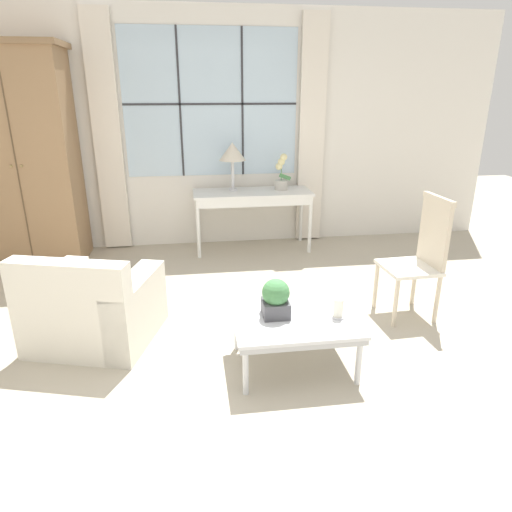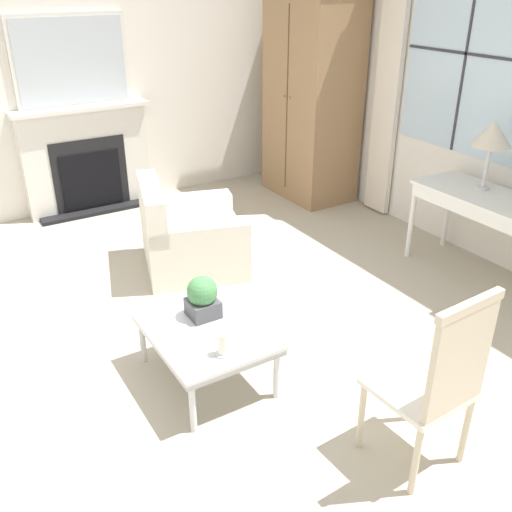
# 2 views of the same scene
# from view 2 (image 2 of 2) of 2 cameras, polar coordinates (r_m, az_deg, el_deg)

# --- Properties ---
(ground_plane) EXTENTS (14.00, 14.00, 0.00)m
(ground_plane) POSITION_cam_2_polar(r_m,az_deg,el_deg) (4.05, -8.13, -9.25)
(ground_plane) COLOR #B2A893
(wall_back_windowed) EXTENTS (7.20, 0.14, 2.80)m
(wall_back_windowed) POSITION_cam_2_polar(r_m,az_deg,el_deg) (5.31, 23.08, 14.30)
(wall_back_windowed) COLOR silver
(wall_back_windowed) RESTS_ON ground_plane
(wall_left) EXTENTS (0.06, 7.20, 2.80)m
(wall_left) POSITION_cam_2_polar(r_m,az_deg,el_deg) (6.43, -15.35, 17.17)
(wall_left) COLOR silver
(wall_left) RESTS_ON ground_plane
(fireplace) EXTENTS (0.34, 1.40, 2.00)m
(fireplace) POSITION_cam_2_polar(r_m,az_deg,el_deg) (6.40, -16.71, 10.14)
(fireplace) COLOR black
(fireplace) RESTS_ON ground_plane
(armoire) EXTENTS (1.10, 0.70, 2.36)m
(armoire) POSITION_cam_2_polar(r_m,az_deg,el_deg) (6.51, 5.60, 16.12)
(armoire) COLOR #93704C
(armoire) RESTS_ON ground_plane
(console_table) EXTENTS (1.42, 0.55, 0.73)m
(console_table) POSITION_cam_2_polar(r_m,az_deg,el_deg) (4.98, 23.05, 4.39)
(console_table) COLOR white
(console_table) RESTS_ON ground_plane
(table_lamp) EXTENTS (0.32, 0.32, 0.57)m
(table_lamp) POSITION_cam_2_polar(r_m,az_deg,el_deg) (5.00, 22.59, 11.14)
(table_lamp) COLOR silver
(table_lamp) RESTS_ON console_table
(armchair_upholstered) EXTENTS (1.08, 1.04, 0.78)m
(armchair_upholstered) POSITION_cam_2_polar(r_m,az_deg,el_deg) (5.01, -6.69, 1.70)
(armchair_upholstered) COLOR silver
(armchair_upholstered) RESTS_ON ground_plane
(side_chair_wooden) EXTENTS (0.46, 0.46, 1.06)m
(side_chair_wooden) POSITION_cam_2_polar(r_m,az_deg,el_deg) (2.97, 17.81, -11.46)
(side_chair_wooden) COLOR white
(side_chair_wooden) RESTS_ON ground_plane
(coffee_table) EXTENTS (0.87, 0.66, 0.39)m
(coffee_table) POSITION_cam_2_polar(r_m,az_deg,el_deg) (3.58, -5.08, -7.70)
(coffee_table) COLOR silver
(coffee_table) RESTS_ON ground_plane
(potted_plant_small) EXTENTS (0.19, 0.19, 0.28)m
(potted_plant_small) POSITION_cam_2_polar(r_m,az_deg,el_deg) (3.60, -5.37, -4.12)
(potted_plant_small) COLOR #4C4C51
(potted_plant_small) RESTS_ON coffee_table
(pillar_candle) EXTENTS (0.10, 0.10, 0.15)m
(pillar_candle) POSITION_cam_2_polar(r_m,az_deg,el_deg) (3.28, -3.32, -8.86)
(pillar_candle) COLOR silver
(pillar_candle) RESTS_ON coffee_table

